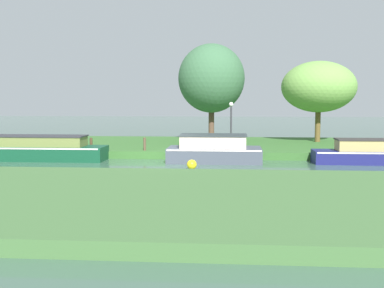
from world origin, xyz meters
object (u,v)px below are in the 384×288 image
at_px(mooring_post_far, 91,144).
at_px(channel_buoy, 192,165).
at_px(willow_tree_left, 211,78).
at_px(mooring_post_near, 145,144).
at_px(forest_barge, 9,148).
at_px(navy_cruiser, 366,153).
at_px(lamp_post, 231,119).
at_px(willow_tree_centre, 319,87).
at_px(slate_narrowboat, 214,150).

xyz_separation_m(mooring_post_far, channel_buoy, (5.83, -4.13, -0.50)).
distance_m(willow_tree_left, mooring_post_near, 8.15).
distance_m(forest_barge, navy_cruiser, 18.25).
bearing_deg(forest_barge, lamp_post, 13.77).
relative_size(navy_cruiser, mooring_post_far, 7.49).
xyz_separation_m(willow_tree_centre, lamp_post, (-5.57, -4.52, -1.86)).
height_order(mooring_post_far, channel_buoy, mooring_post_far).
xyz_separation_m(navy_cruiser, lamp_post, (-6.67, 2.84, 1.54)).
bearing_deg(lamp_post, channel_buoy, -107.58).
bearing_deg(navy_cruiser, willow_tree_centre, 98.52).
distance_m(lamp_post, mooring_post_near, 5.04).
bearing_deg(willow_tree_centre, mooring_post_far, -155.64).
xyz_separation_m(lamp_post, mooring_post_near, (-4.65, -1.44, -1.31)).
xyz_separation_m(slate_narrowboat, lamp_post, (0.85, 2.84, 1.46)).
distance_m(forest_barge, lamp_post, 12.00).
relative_size(mooring_post_far, channel_buoy, 1.46).
distance_m(forest_barge, willow_tree_left, 13.48).
height_order(willow_tree_centre, lamp_post, willow_tree_centre).
relative_size(lamp_post, mooring_post_far, 3.92).
xyz_separation_m(slate_narrowboat, mooring_post_near, (-3.80, 1.39, 0.15)).
bearing_deg(mooring_post_far, lamp_post, 10.75).
height_order(lamp_post, mooring_post_far, lamp_post).
relative_size(mooring_post_near, mooring_post_far, 1.05).
relative_size(willow_tree_left, willow_tree_centre, 1.23).
bearing_deg(lamp_post, willow_tree_centre, 39.06).
relative_size(forest_barge, mooring_post_near, 14.85).
xyz_separation_m(slate_narrowboat, mooring_post_far, (-6.74, 1.39, 0.13)).
xyz_separation_m(mooring_post_near, channel_buoy, (2.88, -4.13, -0.52)).
distance_m(slate_narrowboat, willow_tree_centre, 10.32).
distance_m(navy_cruiser, willow_tree_centre, 8.18).
relative_size(willow_tree_left, channel_buoy, 14.07).
bearing_deg(willow_tree_centre, slate_narrowboat, -131.12).
xyz_separation_m(willow_tree_left, channel_buoy, (-0.46, -10.55, -4.27)).
bearing_deg(slate_narrowboat, forest_barge, -180.00).
distance_m(navy_cruiser, mooring_post_far, 14.34).
relative_size(willow_tree_left, lamp_post, 2.45).
distance_m(willow_tree_centre, mooring_post_near, 12.25).
bearing_deg(willow_tree_centre, forest_barge, -156.77).
xyz_separation_m(navy_cruiser, willow_tree_centre, (-1.10, 7.36, 3.40)).
height_order(navy_cruiser, mooring_post_near, navy_cruiser).
height_order(willow_tree_left, channel_buoy, willow_tree_left).
bearing_deg(willow_tree_left, forest_barge, -142.71).
bearing_deg(mooring_post_far, willow_tree_centre, 24.36).
bearing_deg(slate_narrowboat, mooring_post_near, 159.82).
xyz_separation_m(forest_barge, willow_tree_centre, (17.14, 7.36, 3.32)).
bearing_deg(forest_barge, navy_cruiser, 0.00).
height_order(navy_cruiser, willow_tree_left, willow_tree_left).
relative_size(navy_cruiser, channel_buoy, 10.95).
distance_m(forest_barge, mooring_post_far, 4.22).
bearing_deg(mooring_post_near, forest_barge, -168.61).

